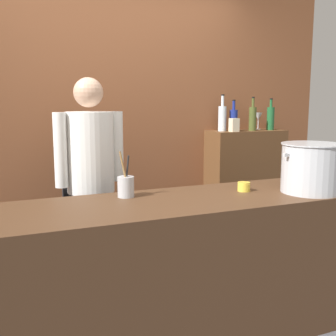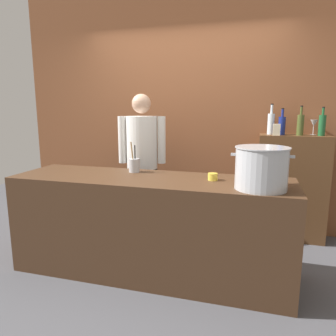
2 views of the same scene
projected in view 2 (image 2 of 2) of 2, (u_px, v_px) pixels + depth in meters
ground_plane at (151, 271)px, 2.96m from camera, size 8.00×8.00×0.00m
brick_back_panel at (186, 109)px, 4.00m from camera, size 4.40×0.10×3.00m
prep_counter at (151, 226)px, 2.87m from camera, size 2.50×0.70×0.90m
bar_cabinet at (291, 188)px, 3.62m from camera, size 0.76×0.32×1.21m
chef at (142, 157)px, 3.54m from camera, size 0.52×0.39×1.66m
stockpot_large at (261, 168)px, 2.37m from camera, size 0.46×0.41×0.32m
utensil_crock at (134, 165)px, 3.02m from camera, size 0.10×0.10×0.29m
butter_jar at (213, 177)px, 2.69m from camera, size 0.08×0.08×0.06m
wine_bottle_clear at (271, 123)px, 3.56m from camera, size 0.08×0.08×0.34m
wine_bottle_olive at (300, 124)px, 3.43m from camera, size 0.07×0.07×0.32m
wine_bottle_green at (322, 125)px, 3.39m from camera, size 0.07×0.07×0.31m
wine_bottle_cobalt at (282, 125)px, 3.52m from camera, size 0.08×0.08×0.30m
wine_glass_tall at (314, 124)px, 3.51m from camera, size 0.08×0.08×0.17m
spice_tin_cream at (277, 130)px, 3.45m from camera, size 0.07×0.07×0.12m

